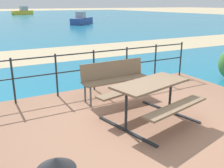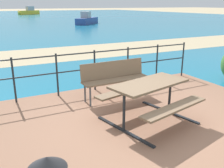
% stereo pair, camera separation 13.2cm
% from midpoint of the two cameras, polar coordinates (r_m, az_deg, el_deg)
% --- Properties ---
extents(ground_plane, '(240.00, 240.00, 0.00)m').
position_cam_midpoint_polar(ground_plane, '(4.79, 7.29, -10.05)').
color(ground_plane, tan).
extents(patio_paving, '(6.40, 5.20, 0.06)m').
position_cam_midpoint_polar(patio_paving, '(4.78, 7.31, -9.73)').
color(patio_paving, '#996B51').
rests_on(patio_paving, ground).
extents(beach_strip, '(54.06, 4.74, 0.01)m').
position_cam_midpoint_polar(beach_strip, '(11.90, -15.81, 6.29)').
color(beach_strip, tan).
rests_on(beach_strip, ground).
extents(picnic_table, '(1.78, 1.73, 0.78)m').
position_cam_midpoint_polar(picnic_table, '(4.75, 7.88, -1.83)').
color(picnic_table, '#7A6047').
rests_on(picnic_table, patio_paving).
extents(park_bench, '(1.64, 0.46, 0.88)m').
position_cam_midpoint_polar(park_bench, '(5.94, -0.06, 1.88)').
color(park_bench, '#7A6047').
rests_on(park_bench, patio_paving).
extents(railing_fence, '(5.94, 0.04, 1.05)m').
position_cam_midpoint_polar(railing_fence, '(6.49, -4.69, 4.10)').
color(railing_fence, '#1E2328').
rests_on(railing_fence, patio_paving).
extents(boat_near, '(3.72, 3.76, 1.38)m').
position_cam_midpoint_polar(boat_near, '(29.68, -6.89, 14.14)').
color(boat_near, '#2D478C').
rests_on(boat_near, sea_water).
extents(boat_mid, '(5.01, 3.15, 1.69)m').
position_cam_midpoint_polar(boat_mid, '(58.22, -19.62, 15.09)').
color(boat_mid, yellow).
rests_on(boat_mid, sea_water).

